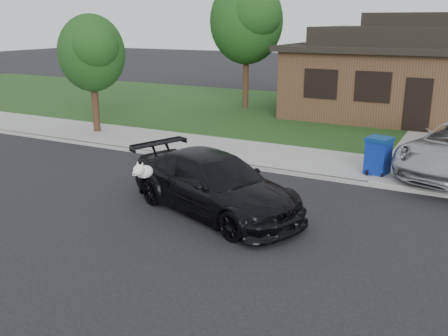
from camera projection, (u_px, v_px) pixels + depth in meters
The scene contains 9 objects.
ground at pixel (187, 203), 12.60m from camera, with size 120.00×120.00×0.00m, color black.
sidewalk at pixel (265, 155), 16.83m from camera, with size 60.00×3.00×0.12m, color gray.
curb at pixel (246, 166), 15.56m from camera, with size 60.00×0.12×0.12m, color gray.
lawn at pixel (331, 117), 23.63m from camera, with size 60.00×13.00×0.13m, color #193814.
sedan at pixel (214, 184), 11.84m from camera, with size 5.22×3.52×1.40m.
recycling_bin at pixel (378, 155), 14.47m from camera, with size 0.78×0.78×1.09m.
house at pixel (431, 73), 22.96m from camera, with size 12.60×8.60×4.65m.
tree_0 at pixel (249, 20), 24.20m from camera, with size 3.78×3.60×6.34m.
tree_2 at pixel (92, 52), 19.30m from camera, with size 2.73×2.60×4.59m.
Camera 1 is at (6.31, -10.06, 4.42)m, focal length 40.00 mm.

